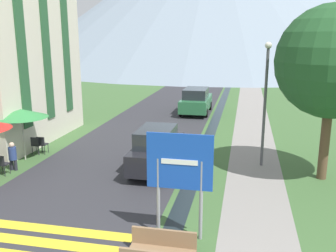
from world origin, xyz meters
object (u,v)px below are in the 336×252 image
(tree_by_path, at_px, (333,62))
(cafe_chair_far_right, at_px, (42,143))
(road_sign, at_px, (180,171))
(streetlamp, at_px, (265,94))
(parked_car_near, at_px, (157,149))
(cafe_umbrella_middle_green, at_px, (21,113))
(cafe_chair_far_left, at_px, (36,144))
(cafe_chair_near_left, at_px, (2,163))
(parked_car_far, at_px, (196,101))
(person_seated_far, at_px, (13,155))

(tree_by_path, bearing_deg, cafe_chair_far_right, 177.18)
(road_sign, bearing_deg, tree_by_path, 49.38)
(streetlamp, height_order, tree_by_path, tree_by_path)
(road_sign, height_order, parked_car_near, road_sign)
(cafe_umbrella_middle_green, bearing_deg, road_sign, -32.85)
(cafe_chair_far_right, bearing_deg, parked_car_near, -22.91)
(road_sign, distance_m, parked_car_near, 5.53)
(cafe_chair_far_left, height_order, cafe_chair_near_left, same)
(cafe_chair_far_left, relative_size, streetlamp, 0.16)
(cafe_chair_far_right, xyz_separation_m, streetlamp, (10.13, 0.48, 2.58))
(cafe_chair_near_left, distance_m, tree_by_path, 13.32)
(streetlamp, bearing_deg, parked_car_far, 111.98)
(parked_car_near, relative_size, cafe_chair_far_right, 4.71)
(streetlamp, relative_size, tree_by_path, 0.79)
(parked_car_far, height_order, tree_by_path, tree_by_path)
(tree_by_path, bearing_deg, parked_car_near, -176.63)
(road_sign, height_order, cafe_chair_far_left, road_sign)
(cafe_chair_far_right, height_order, tree_by_path, tree_by_path)
(parked_car_near, relative_size, cafe_chair_far_left, 4.71)
(parked_car_far, distance_m, cafe_umbrella_middle_green, 13.56)
(cafe_chair_far_left, bearing_deg, parked_car_far, 35.93)
(cafe_chair_far_right, relative_size, streetlamp, 0.16)
(cafe_chair_far_right, distance_m, tree_by_path, 13.05)
(parked_car_far, relative_size, cafe_umbrella_middle_green, 1.91)
(cafe_chair_far_left, xyz_separation_m, cafe_chair_far_right, (0.22, 0.12, 0.00))
(road_sign, relative_size, parked_car_far, 0.67)
(person_seated_far, relative_size, tree_by_path, 0.18)
(cafe_chair_far_right, bearing_deg, tree_by_path, -16.04)
(parked_car_near, height_order, person_seated_far, parked_car_near)
(parked_car_near, height_order, streetlamp, streetlamp)
(cafe_chair_far_left, xyz_separation_m, cafe_umbrella_middle_green, (-0.09, -0.82, 1.63))
(road_sign, distance_m, cafe_umbrella_middle_green, 9.52)
(cafe_chair_far_right, relative_size, person_seated_far, 0.70)
(cafe_umbrella_middle_green, relative_size, tree_by_path, 0.35)
(streetlamp, bearing_deg, parked_car_near, -160.98)
(cafe_chair_far_right, xyz_separation_m, tree_by_path, (12.40, -0.61, 4.02))
(cafe_chair_near_left, relative_size, tree_by_path, 0.13)
(cafe_umbrella_middle_green, height_order, streetlamp, streetlamp)
(cafe_umbrella_middle_green, bearing_deg, cafe_chair_near_left, -83.62)
(road_sign, xyz_separation_m, parked_car_far, (-1.83, 17.18, -1.04))
(parked_car_near, bearing_deg, cafe_chair_far_left, 171.78)
(parked_car_near, distance_m, cafe_umbrella_middle_green, 6.28)
(cafe_chair_near_left, xyz_separation_m, person_seated_far, (0.08, 0.64, 0.16))
(road_sign, height_order, parked_car_far, road_sign)
(cafe_chair_far_left, relative_size, cafe_chair_near_left, 1.00)
(streetlamp, bearing_deg, tree_by_path, -25.72)
(cafe_umbrella_middle_green, distance_m, streetlamp, 10.58)
(parked_car_far, height_order, cafe_chair_far_left, parked_car_far)
(cafe_umbrella_middle_green, relative_size, streetlamp, 0.45)
(cafe_chair_near_left, bearing_deg, cafe_umbrella_middle_green, 112.24)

